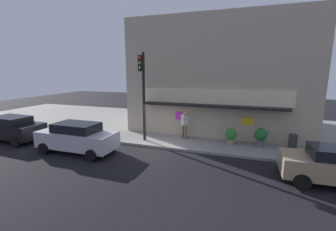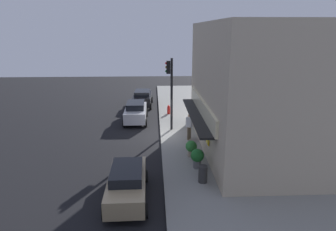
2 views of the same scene
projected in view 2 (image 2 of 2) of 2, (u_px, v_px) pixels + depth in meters
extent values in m
plane|color=black|center=(160.00, 136.00, 23.00)|extent=(61.96, 61.96, 0.00)
cube|color=gray|center=(237.00, 134.00, 23.24)|extent=(41.31, 11.58, 0.14)
cube|color=tan|center=(272.00, 88.00, 19.38)|extent=(12.48, 8.73, 8.02)
cube|color=beige|center=(202.00, 107.00, 19.51)|extent=(9.48, 0.16, 0.93)
cube|color=black|center=(196.00, 115.00, 19.64)|extent=(8.98, 0.90, 0.12)
cube|color=#E533CC|center=(197.00, 119.00, 21.97)|extent=(0.60, 0.08, 0.51)
cube|color=yellow|center=(208.00, 140.00, 17.77)|extent=(0.71, 0.08, 0.44)
cylinder|color=black|center=(172.00, 95.00, 23.32)|extent=(0.18, 0.18, 5.53)
cube|color=black|center=(168.00, 67.00, 22.74)|extent=(0.32, 0.28, 0.95)
sphere|color=red|center=(166.00, 63.00, 22.66)|extent=(0.18, 0.18, 0.18)
sphere|color=brown|center=(166.00, 67.00, 22.74)|extent=(0.18, 0.18, 0.18)
sphere|color=#0F4C19|center=(166.00, 71.00, 22.82)|extent=(0.18, 0.18, 0.18)
cylinder|color=red|center=(169.00, 110.00, 28.47)|extent=(0.28, 0.28, 0.61)
sphere|color=red|center=(169.00, 106.00, 28.37)|extent=(0.24, 0.24, 0.24)
cylinder|color=red|center=(169.00, 110.00, 28.66)|extent=(0.12, 0.10, 0.10)
cylinder|color=red|center=(169.00, 111.00, 28.27)|extent=(0.12, 0.10, 0.10)
cylinder|color=#2D2D2D|center=(203.00, 174.00, 15.58)|extent=(0.46, 0.46, 0.89)
cylinder|color=brown|center=(190.00, 133.00, 21.82)|extent=(0.22, 0.22, 0.93)
cylinder|color=brown|center=(188.00, 134.00, 21.60)|extent=(0.22, 0.22, 0.93)
cube|color=silver|center=(189.00, 122.00, 21.49)|extent=(0.42, 0.47, 0.70)
sphere|color=tan|center=(189.00, 115.00, 21.36)|extent=(0.22, 0.22, 0.22)
cylinder|color=silver|center=(186.00, 122.00, 21.61)|extent=(0.14, 0.14, 0.63)
cylinder|color=silver|center=(192.00, 123.00, 21.39)|extent=(0.14, 0.14, 0.63)
cylinder|color=#59595B|center=(197.00, 164.00, 17.28)|extent=(0.45, 0.45, 0.42)
sphere|color=#1E6628|center=(197.00, 155.00, 17.14)|extent=(0.75, 0.75, 0.75)
cylinder|color=gray|center=(191.00, 153.00, 18.91)|extent=(0.43, 0.43, 0.34)
sphere|color=#2D7A33|center=(191.00, 146.00, 18.79)|extent=(0.71, 0.71, 0.71)
cube|color=#9E8966|center=(127.00, 184.00, 14.25)|extent=(4.58, 1.78, 0.81)
cube|color=black|center=(127.00, 172.00, 14.08)|extent=(2.48, 1.47, 0.45)
cylinder|color=black|center=(145.00, 211.00, 12.88)|extent=(0.64, 0.23, 0.64)
cylinder|color=black|center=(105.00, 212.00, 12.78)|extent=(0.64, 0.23, 0.64)
cylinder|color=black|center=(146.00, 176.00, 15.95)|extent=(0.64, 0.23, 0.64)
cylinder|color=black|center=(113.00, 177.00, 15.84)|extent=(0.64, 0.23, 0.64)
cube|color=#B7B7BC|center=(136.00, 113.00, 26.46)|extent=(4.50, 1.78, 0.90)
cube|color=black|center=(136.00, 105.00, 26.27)|extent=(2.43, 1.49, 0.49)
cylinder|color=black|center=(146.00, 123.00, 25.11)|extent=(0.64, 0.22, 0.64)
cylinder|color=black|center=(124.00, 123.00, 25.02)|extent=(0.64, 0.22, 0.64)
cylinder|color=black|center=(146.00, 113.00, 28.13)|extent=(0.64, 0.22, 0.64)
cylinder|color=black|center=(127.00, 113.00, 28.05)|extent=(0.64, 0.22, 0.64)
cube|color=black|center=(142.00, 99.00, 31.88)|extent=(4.42, 1.96, 0.90)
cube|color=black|center=(142.00, 93.00, 31.71)|extent=(2.40, 1.60, 0.42)
cylinder|color=black|center=(150.00, 106.00, 30.54)|extent=(0.65, 0.24, 0.64)
cylinder|color=black|center=(132.00, 106.00, 30.53)|extent=(0.65, 0.24, 0.64)
cylinder|color=black|center=(152.00, 100.00, 33.48)|extent=(0.65, 0.24, 0.64)
cylinder|color=black|center=(135.00, 100.00, 33.46)|extent=(0.65, 0.24, 0.64)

